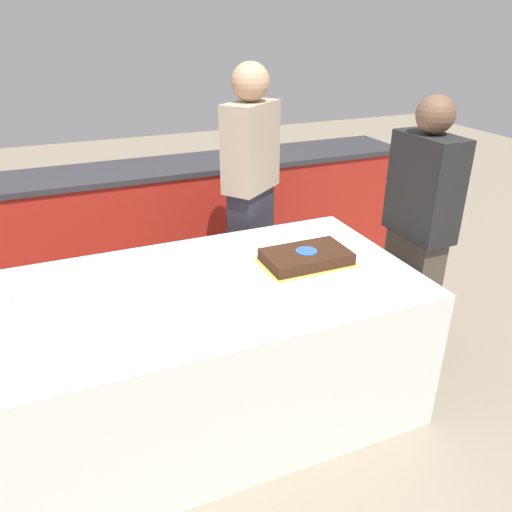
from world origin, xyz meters
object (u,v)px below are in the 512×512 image
object	(u,v)px
plate_stack	(35,296)
person_seated_right	(417,236)
cake	(306,257)
person_cutting_cake	(251,197)

from	to	relation	value
plate_stack	person_seated_right	xyz separation A→B (m)	(1.98, -0.11, -0.00)
cake	person_seated_right	size ratio (longest dim) A/B	0.30
plate_stack	person_seated_right	bearing A→B (deg)	-3.25
cake	person_seated_right	world-z (taller)	person_seated_right
person_cutting_cake	person_seated_right	xyz separation A→B (m)	(0.69, -0.77, -0.08)
person_cutting_cake	person_seated_right	distance (m)	1.03
cake	plate_stack	xyz separation A→B (m)	(-1.29, 0.09, 0.01)
person_cutting_cake	person_seated_right	size ratio (longest dim) A/B	1.08
cake	person_cutting_cake	distance (m)	0.75
plate_stack	person_cutting_cake	size ratio (longest dim) A/B	0.12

